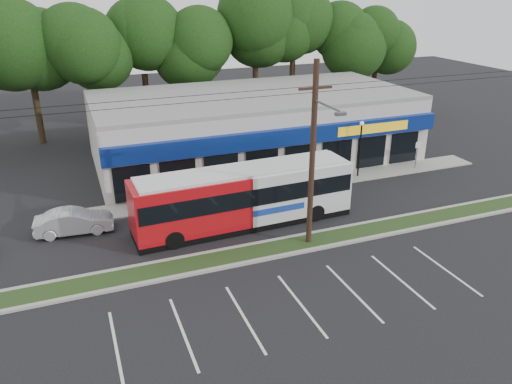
{
  "coord_description": "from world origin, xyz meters",
  "views": [
    {
      "loc": [
        -8.54,
        -20.7,
        13.4
      ],
      "look_at": [
        1.43,
        5.0,
        1.75
      ],
      "focal_mm": 35.0,
      "sensor_mm": 36.0,
      "label": 1
    }
  ],
  "objects": [
    {
      "name": "metrobus",
      "position": [
        0.49,
        4.5,
        1.87
      ],
      "size": [
        13.19,
        3.22,
        3.52
      ],
      "rotation": [
        0.0,
        0.0,
        0.03
      ],
      "color": "#B50D14",
      "rests_on": "ground"
    },
    {
      "name": "utility_pole",
      "position": [
        2.83,
        0.93,
        5.41
      ],
      "size": [
        50.0,
        2.77,
        10.0
      ],
      "color": "black",
      "rests_on": "ground"
    },
    {
      "name": "ground",
      "position": [
        0.0,
        0.0,
        0.0
      ],
      "size": [
        120.0,
        120.0,
        0.0
      ],
      "primitive_type": "plane",
      "color": "black",
      "rests_on": "ground"
    },
    {
      "name": "grass_strip",
      "position": [
        0.0,
        1.0,
        0.06
      ],
      "size": [
        40.0,
        1.6,
        0.12
      ],
      "primitive_type": "cube",
      "color": "#223A17",
      "rests_on": "ground"
    },
    {
      "name": "pedestrian_b",
      "position": [
        4.54,
        7.85,
        0.94
      ],
      "size": [
        1.15,
        1.09,
        1.89
      ],
      "primitive_type": "imported",
      "rotation": [
        0.0,
        0.0,
        2.59
      ],
      "color": "#B9B0A7",
      "rests_on": "ground"
    },
    {
      "name": "tree_line",
      "position": [
        4.0,
        26.0,
        8.42
      ],
      "size": [
        46.76,
        6.76,
        11.83
      ],
      "color": "black",
      "rests_on": "ground"
    },
    {
      "name": "lamp_post",
      "position": [
        11.0,
        8.8,
        2.67
      ],
      "size": [
        0.3,
        0.3,
        4.25
      ],
      "color": "black",
      "rests_on": "ground"
    },
    {
      "name": "curb_south",
      "position": [
        0.0,
        0.15,
        0.07
      ],
      "size": [
        40.0,
        0.25,
        0.14
      ],
      "primitive_type": "cube",
      "color": "#9E9E93",
      "rests_on": "ground"
    },
    {
      "name": "sign_post",
      "position": [
        16.0,
        8.57,
        1.56
      ],
      "size": [
        0.45,
        0.1,
        2.23
      ],
      "color": "#59595E",
      "rests_on": "ground"
    },
    {
      "name": "curb_north",
      "position": [
        0.0,
        1.85,
        0.07
      ],
      "size": [
        40.0,
        0.25,
        0.14
      ],
      "primitive_type": "cube",
      "color": "#9E9E93",
      "rests_on": "ground"
    },
    {
      "name": "strip_mall",
      "position": [
        5.5,
        15.91,
        2.65
      ],
      "size": [
        25.0,
        12.55,
        5.3
      ],
      "color": "#B8B2AB",
      "rests_on": "ground"
    },
    {
      "name": "pedestrian_a",
      "position": [
        6.18,
        6.0,
        0.96
      ],
      "size": [
        0.84,
        0.74,
        1.93
      ],
      "primitive_type": "imported",
      "rotation": [
        0.0,
        0.0,
        3.64
      ],
      "color": "silver",
      "rests_on": "ground"
    },
    {
      "name": "sidewalk",
      "position": [
        5.0,
        9.0,
        0.05
      ],
      "size": [
        32.0,
        2.2,
        0.1
      ],
      "primitive_type": "cube",
      "color": "#9E9E93",
      "rests_on": "ground"
    },
    {
      "name": "car_dark",
      "position": [
        6.33,
        8.28,
        0.82
      ],
      "size": [
        4.91,
        2.21,
        1.64
      ],
      "primitive_type": "imported",
      "rotation": [
        0.0,
        0.0,
        1.51
      ],
      "color": "black",
      "rests_on": "ground"
    },
    {
      "name": "car_silver",
      "position": [
        -9.0,
        7.0,
        0.71
      ],
      "size": [
        4.44,
        1.84,
        1.43
      ],
      "primitive_type": "imported",
      "rotation": [
        0.0,
        0.0,
        1.49
      ],
      "color": "#B6B8BE",
      "rests_on": "ground"
    }
  ]
}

